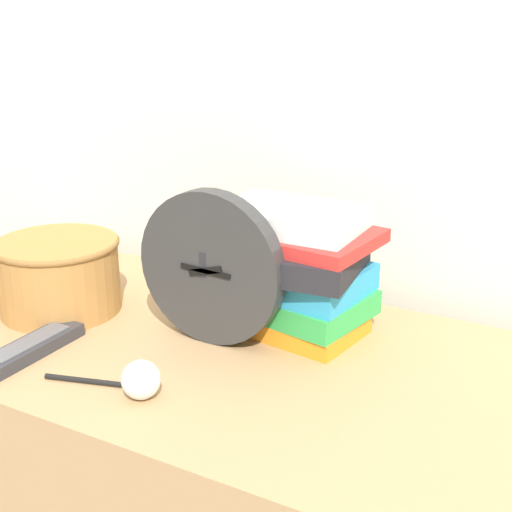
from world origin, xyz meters
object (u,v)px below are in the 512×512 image
(book_stack, at_px, (295,269))
(pen, at_px, (94,382))
(crumpled_paper_ball, at_px, (141,380))
(tv_remote, at_px, (30,348))
(basket, at_px, (59,273))
(desk_clock, at_px, (211,268))

(book_stack, height_order, pen, book_stack)
(crumpled_paper_ball, height_order, pen, crumpled_paper_ball)
(crumpled_paper_ball, bearing_deg, tv_remote, 175.35)
(book_stack, height_order, crumpled_paper_ball, book_stack)
(book_stack, bearing_deg, pen, -119.15)
(basket, distance_m, tv_remote, 0.18)
(book_stack, xyz_separation_m, basket, (-0.40, -0.13, -0.04))
(desk_clock, xyz_separation_m, basket, (-0.30, -0.02, -0.05))
(basket, relative_size, crumpled_paper_ball, 3.97)
(tv_remote, height_order, crumpled_paper_ball, crumpled_paper_ball)
(desk_clock, bearing_deg, tv_remote, -140.88)
(desk_clock, relative_size, pen, 1.69)
(desk_clock, xyz_separation_m, book_stack, (0.10, 0.10, -0.02))
(desk_clock, height_order, tv_remote, desk_clock)
(basket, xyz_separation_m, pen, (0.23, -0.18, -0.07))
(tv_remote, xyz_separation_m, crumpled_paper_ball, (0.23, -0.02, 0.02))
(tv_remote, bearing_deg, crumpled_paper_ball, -4.65)
(tv_remote, relative_size, crumpled_paper_ball, 3.48)
(basket, bearing_deg, pen, -37.89)
(crumpled_paper_ball, xyz_separation_m, pen, (-0.08, -0.00, -0.02))
(crumpled_paper_ball, bearing_deg, desk_clock, 92.89)
(book_stack, distance_m, crumpled_paper_ball, 0.32)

